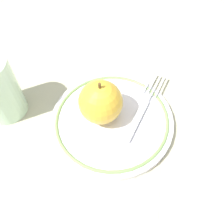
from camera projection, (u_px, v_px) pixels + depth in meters
name	position (u px, v px, depth m)	size (l,w,h in m)	color
ground_plane	(102.00, 119.00, 0.46)	(2.00, 2.00, 0.00)	#B3AF8F
plate	(112.00, 120.00, 0.45)	(0.22, 0.22, 0.02)	white
apple_red_whole	(100.00, 102.00, 0.42)	(0.08, 0.08, 0.08)	gold
fork	(143.00, 106.00, 0.46)	(0.13, 0.13, 0.00)	silver
napkin_folded	(202.00, 216.00, 0.36)	(0.13, 0.14, 0.01)	#CB9690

